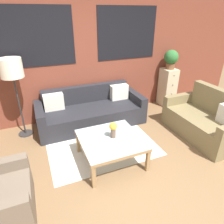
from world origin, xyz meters
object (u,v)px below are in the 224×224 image
(settee_vintage, at_px, (205,121))
(potted_plant, at_px, (171,58))
(floor_lamp, at_px, (12,71))
(couch_dark, at_px, (91,112))
(drawer_cabinet, at_px, (167,87))
(coffee_table, at_px, (111,142))
(flower_vase, at_px, (113,129))

(settee_vintage, bearing_deg, potted_plant, 81.75)
(floor_lamp, distance_m, potted_plant, 3.52)
(couch_dark, xyz_separation_m, drawer_cabinet, (2.15, 0.22, 0.20))
(settee_vintage, height_order, coffee_table, settee_vintage)
(settee_vintage, height_order, floor_lamp, floor_lamp)
(couch_dark, height_order, drawer_cabinet, drawer_cabinet)
(coffee_table, height_order, potted_plant, potted_plant)
(coffee_table, height_order, drawer_cabinet, drawer_cabinet)
(flower_vase, bearing_deg, couch_dark, 88.78)
(coffee_table, bearing_deg, couch_dark, 86.60)
(couch_dark, relative_size, coffee_table, 2.39)
(couch_dark, height_order, potted_plant, potted_plant)
(settee_vintage, xyz_separation_m, floor_lamp, (-3.30, 1.40, 0.99))
(couch_dark, height_order, flower_vase, couch_dark)
(floor_lamp, xyz_separation_m, drawer_cabinet, (3.52, 0.14, -0.83))
(settee_vintage, xyz_separation_m, coffee_table, (-2.00, -0.02, 0.06))
(floor_lamp, height_order, drawer_cabinet, floor_lamp)
(flower_vase, bearing_deg, drawer_cabinet, 35.14)
(coffee_table, distance_m, flower_vase, 0.23)
(coffee_table, xyz_separation_m, drawer_cabinet, (2.23, 1.55, 0.11))
(couch_dark, xyz_separation_m, coffee_table, (-0.08, -1.34, 0.10))
(coffee_table, height_order, floor_lamp, floor_lamp)
(settee_vintage, xyz_separation_m, flower_vase, (-1.95, 0.00, 0.28))
(drawer_cabinet, relative_size, potted_plant, 2.07)
(couch_dark, relative_size, potted_plant, 4.89)
(potted_plant, bearing_deg, couch_dark, -174.25)
(settee_vintage, height_order, flower_vase, settee_vintage)
(potted_plant, relative_size, flower_vase, 1.74)
(couch_dark, distance_m, drawer_cabinet, 2.17)
(coffee_table, height_order, flower_vase, flower_vase)
(flower_vase, bearing_deg, floor_lamp, 134.05)
(floor_lamp, bearing_deg, drawer_cabinet, 2.25)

